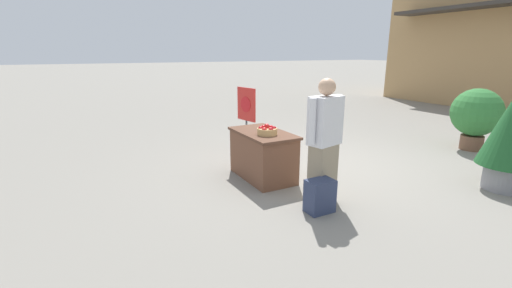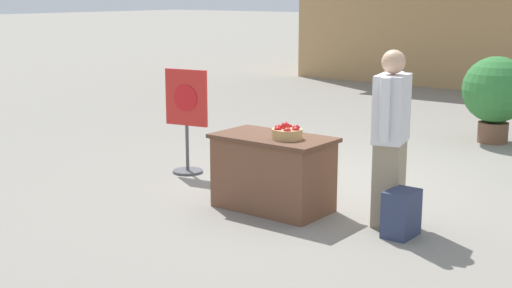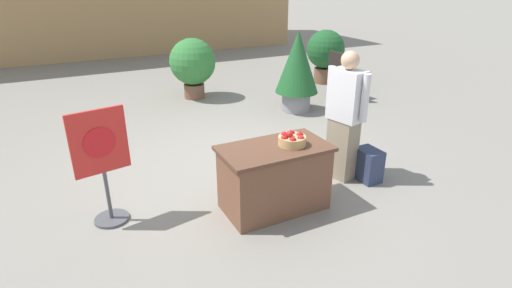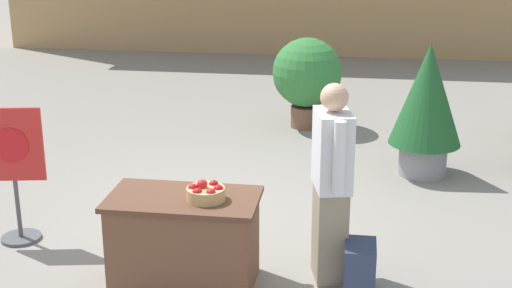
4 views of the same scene
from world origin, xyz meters
The scene contains 10 objects.
ground_plane centered at (0.00, 0.00, 0.00)m, with size 120.00×120.00×0.00m, color gray.
display_table centered at (0.09, -1.13, 0.38)m, with size 1.19×0.67×0.75m.
apple_basket centered at (0.28, -1.16, 0.81)m, with size 0.30×0.30×0.16m.
person_visitor centered at (1.23, -0.86, 0.83)m, with size 0.35×0.60×1.63m.
backpack centered at (1.48, -1.10, 0.21)m, with size 0.24×0.34×0.42m.
poster_board centered at (-1.59, -0.57, 0.67)m, with size 0.56×0.36×1.25m.
patio_chair centered at (3.45, 1.97, 0.53)m, with size 0.61×0.61×0.98m.
potted_plant_near_right centered at (2.16, 1.71, 0.85)m, with size 0.81×0.81×1.51m.
potted_plant_far_left centered at (0.70, 3.43, 0.73)m, with size 0.95×0.95×1.25m.
potted_plant_far_right centered at (3.92, 3.25, 0.74)m, with size 0.90×0.90×1.25m.
Camera 3 is at (-1.85, -4.52, 2.45)m, focal length 28.00 mm.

